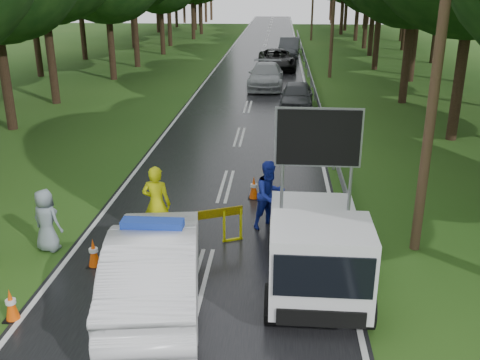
# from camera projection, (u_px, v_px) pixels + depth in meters

# --- Properties ---
(ground) EXTENTS (160.00, 160.00, 0.00)m
(ground) POSITION_uv_depth(u_px,v_px,m) (200.00, 282.00, 12.03)
(ground) COLOR #224E16
(ground) RESTS_ON ground
(road) EXTENTS (7.00, 140.00, 0.02)m
(road) POSITION_uv_depth(u_px,v_px,m) (257.00, 72.00, 40.08)
(road) COLOR black
(road) RESTS_ON ground
(guardrail) EXTENTS (0.12, 60.06, 0.70)m
(guardrail) POSITION_uv_depth(u_px,v_px,m) (308.00, 66.00, 39.33)
(guardrail) COLOR gray
(guardrail) RESTS_ON ground
(utility_pole_near) EXTENTS (1.40, 0.24, 10.00)m
(utility_pole_near) POSITION_uv_depth(u_px,v_px,m) (440.00, 43.00, 11.78)
(utility_pole_near) COLOR #4A3922
(utility_pole_near) RESTS_ON ground
(utility_pole_mid) EXTENTS (1.40, 0.24, 10.00)m
(utility_pole_mid) POSITION_uv_depth(u_px,v_px,m) (334.00, 2.00, 36.09)
(utility_pole_mid) COLOR #4A3922
(utility_pole_mid) RESTS_ON ground
(police_sedan) EXTENTS (2.50, 5.29, 1.84)m
(police_sedan) POSITION_uv_depth(u_px,v_px,m) (155.00, 264.00, 11.09)
(police_sedan) COLOR white
(police_sedan) RESTS_ON ground
(work_truck) EXTENTS (2.14, 4.70, 3.73)m
(work_truck) POSITION_uv_depth(u_px,v_px,m) (317.00, 247.00, 11.43)
(work_truck) COLOR gray
(work_truck) RESTS_ON ground
(barrier) EXTENTS (2.18, 0.97, 0.97)m
(barrier) POSITION_uv_depth(u_px,v_px,m) (198.00, 220.00, 13.38)
(barrier) COLOR #E1E40C
(barrier) RESTS_ON ground
(officer) EXTENTS (0.77, 0.54, 2.03)m
(officer) POSITION_uv_depth(u_px,v_px,m) (157.00, 204.00, 13.64)
(officer) COLOR #CCD20B
(officer) RESTS_ON ground
(civilian) EXTENTS (1.17, 1.13, 1.90)m
(civilian) POSITION_uv_depth(u_px,v_px,m) (270.00, 195.00, 14.40)
(civilian) COLOR #1829A1
(civilian) RESTS_ON ground
(bystander_right) EXTENTS (0.91, 0.74, 1.62)m
(bystander_right) POSITION_uv_depth(u_px,v_px,m) (46.00, 220.00, 13.19)
(bystander_right) COLOR gray
(bystander_right) RESTS_ON ground
(queue_car_first) EXTENTS (1.93, 4.27, 1.42)m
(queue_car_first) POSITION_uv_depth(u_px,v_px,m) (297.00, 96.00, 28.15)
(queue_car_first) COLOR #393C40
(queue_car_first) RESTS_ON ground
(queue_car_second) EXTENTS (2.26, 5.33, 1.54)m
(queue_car_second) POSITION_uv_depth(u_px,v_px,m) (266.00, 76.00, 33.86)
(queue_car_second) COLOR #A1A4A9
(queue_car_second) RESTS_ON ground
(queue_car_third) EXTENTS (3.14, 5.75, 1.53)m
(queue_car_third) POSITION_uv_depth(u_px,v_px,m) (277.00, 59.00, 41.10)
(queue_car_third) COLOR black
(queue_car_third) RESTS_ON ground
(queue_car_fourth) EXTENTS (2.07, 5.08, 1.64)m
(queue_car_fourth) POSITION_uv_depth(u_px,v_px,m) (289.00, 47.00, 48.58)
(queue_car_fourth) COLOR #404247
(queue_car_fourth) RESTS_ON ground
(cone_near_left) EXTENTS (0.33, 0.33, 0.70)m
(cone_near_left) POSITION_uv_depth(u_px,v_px,m) (11.00, 305.00, 10.56)
(cone_near_left) COLOR black
(cone_near_left) RESTS_ON ground
(cone_center) EXTENTS (0.34, 0.34, 0.73)m
(cone_center) POSITION_uv_depth(u_px,v_px,m) (162.00, 251.00, 12.64)
(cone_center) COLOR black
(cone_center) RESTS_ON ground
(cone_far) EXTENTS (0.35, 0.35, 0.74)m
(cone_far) POSITION_uv_depth(u_px,v_px,m) (254.00, 188.00, 16.51)
(cone_far) COLOR black
(cone_far) RESTS_ON ground
(cone_left_mid) EXTENTS (0.34, 0.34, 0.72)m
(cone_left_mid) POSITION_uv_depth(u_px,v_px,m) (94.00, 253.00, 12.56)
(cone_left_mid) COLOR black
(cone_left_mid) RESTS_ON ground
(cone_right) EXTENTS (0.36, 0.36, 0.76)m
(cone_right) POSITION_uv_depth(u_px,v_px,m) (336.00, 241.00, 13.09)
(cone_right) COLOR black
(cone_right) RESTS_ON ground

